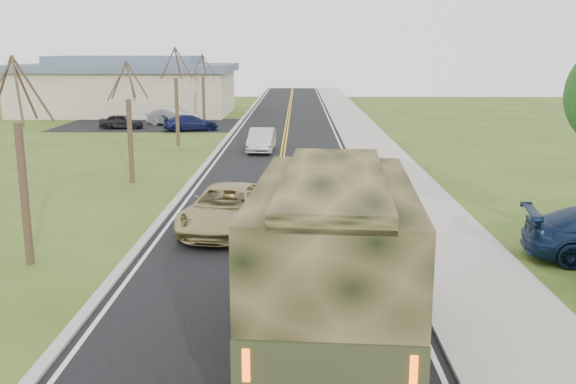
{
  "coord_description": "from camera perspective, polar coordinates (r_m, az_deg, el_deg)",
  "views": [
    {
      "loc": [
        0.94,
        -7.99,
        6.21
      ],
      "look_at": [
        0.63,
        11.86,
        1.8
      ],
      "focal_mm": 40.0,
      "sensor_mm": 36.0,
      "label": 1
    }
  ],
  "objects": [
    {
      "name": "sedan_silver",
      "position": [
        40.1,
        -2.36,
        4.62
      ],
      "size": [
        1.66,
        4.37,
        1.42
      ],
      "primitive_type": "imported",
      "rotation": [
        0.0,
        0.0,
        -0.04
      ],
      "color": "silver",
      "rests_on": "ground"
    },
    {
      "name": "commercial_building",
      "position": [
        66.26,
        -14.07,
        9.1
      ],
      "size": [
        25.5,
        21.5,
        5.65
      ],
      "color": "tan",
      "rests_on": "ground"
    },
    {
      "name": "bare_tree_d",
      "position": [
        54.69,
        -7.53,
        8.57
      ],
      "size": [
        1.88,
        2.2,
        5.91
      ],
      "color": "#38281C",
      "rests_on": "ground"
    },
    {
      "name": "suv_champagne",
      "position": [
        22.62,
        -5.46,
        -1.44
      ],
      "size": [
        3.25,
        5.85,
        1.55
      ],
      "primitive_type": "imported",
      "rotation": [
        0.0,
        0.0,
        -0.13
      ],
      "color": "tan",
      "rests_on": "ground"
    },
    {
      "name": "road",
      "position": [
        48.4,
        -0.21,
        5.15
      ],
      "size": [
        8.0,
        120.0,
        0.01
      ],
      "primitive_type": "cube",
      "color": "black",
      "rests_on": "ground"
    },
    {
      "name": "curb_right",
      "position": [
        48.49,
        4.72,
        5.19
      ],
      "size": [
        0.3,
        120.0,
        0.12
      ],
      "primitive_type": "cube",
      "color": "#9E998E",
      "rests_on": "ground"
    },
    {
      "name": "lot_car_navy",
      "position": [
        51.09,
        -8.64,
        6.1
      ],
      "size": [
        4.65,
        3.08,
        1.25
      ],
      "primitive_type": "imported",
      "rotation": [
        0.0,
        0.0,
        1.91
      ],
      "color": "#0F1339",
      "rests_on": "ground"
    },
    {
      "name": "bare_tree_a",
      "position": [
        19.99,
        -22.53,
        1.23
      ],
      "size": [
        1.93,
        2.26,
        6.08
      ],
      "color": "#38281C",
      "rests_on": "ground"
    },
    {
      "name": "military_truck",
      "position": [
        12.81,
        4.06,
        -5.29
      ],
      "size": [
        3.33,
        8.21,
        4.01
      ],
      "rotation": [
        0.0,
        0.0,
        -0.07
      ],
      "color": "black",
      "rests_on": "ground"
    },
    {
      "name": "sidewalk_right",
      "position": [
        48.64,
        6.78,
        5.15
      ],
      "size": [
        3.2,
        120.0,
        0.1
      ],
      "primitive_type": "cube",
      "color": "#9E998E",
      "rests_on": "ground"
    },
    {
      "name": "curb_left",
      "position": [
        48.65,
        -5.13,
        5.19
      ],
      "size": [
        0.3,
        120.0,
        0.1
      ],
      "primitive_type": "cube",
      "color": "#9E998E",
      "rests_on": "ground"
    },
    {
      "name": "bare_tree_b",
      "position": [
        31.25,
        -13.88,
        5.29
      ],
      "size": [
        1.83,
        2.14,
        5.73
      ],
      "color": "#38281C",
      "rests_on": "ground"
    },
    {
      "name": "lot_car_silver",
      "position": [
        54.86,
        -10.16,
        6.61
      ],
      "size": [
        4.81,
        3.28,
        1.5
      ],
      "primitive_type": "imported",
      "rotation": [
        0.0,
        0.0,
        1.16
      ],
      "color": "#AEAEB3",
      "rests_on": "ground"
    },
    {
      "name": "lot_car_dark",
      "position": [
        53.46,
        -14.58,
        6.08
      ],
      "size": [
        3.5,
        1.54,
        1.17
      ],
      "primitive_type": "imported",
      "rotation": [
        0.0,
        0.0,
        1.62
      ],
      "color": "black",
      "rests_on": "ground"
    },
    {
      "name": "bare_tree_c",
      "position": [
        42.87,
        -9.86,
        7.74
      ],
      "size": [
        2.04,
        2.39,
        6.42
      ],
      "color": "#38281C",
      "rests_on": "ground"
    }
  ]
}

